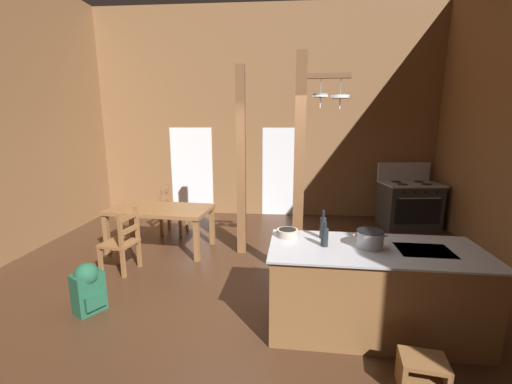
# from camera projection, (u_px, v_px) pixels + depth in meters

# --- Properties ---
(ground_plane) EXTENTS (8.48, 8.69, 0.10)m
(ground_plane) POSITION_uv_depth(u_px,v_px,m) (246.00, 303.00, 4.15)
(ground_plane) COLOR #422819
(wall_back) EXTENTS (8.48, 0.14, 4.69)m
(wall_back) POSITION_uv_depth(u_px,v_px,m) (264.00, 115.00, 7.57)
(wall_back) COLOR brown
(wall_back) RESTS_ON ground_plane
(glazed_door_back_left) EXTENTS (1.00, 0.01, 2.05)m
(glazed_door_back_left) POSITION_uv_depth(u_px,v_px,m) (192.00, 171.00, 7.90)
(glazed_door_back_left) COLOR white
(glazed_door_back_left) RESTS_ON ground_plane
(glazed_panel_back_right) EXTENTS (0.84, 0.01, 2.05)m
(glazed_panel_back_right) POSITION_uv_depth(u_px,v_px,m) (280.00, 172.00, 7.74)
(glazed_panel_back_right) COLOR white
(glazed_panel_back_right) RESTS_ON ground_plane
(kitchen_island) EXTENTS (2.20, 1.05, 0.91)m
(kitchen_island) POSITION_uv_depth(u_px,v_px,m) (372.00, 289.00, 3.46)
(kitchen_island) COLOR brown
(kitchen_island) RESTS_ON ground_plane
(stove_range) EXTENTS (1.22, 0.93, 1.32)m
(stove_range) POSITION_uv_depth(u_px,v_px,m) (409.00, 204.00, 6.97)
(stove_range) COLOR #303030
(stove_range) RESTS_ON ground_plane
(support_post_with_pot_rack) EXTENTS (0.68, 0.24, 3.04)m
(support_post_with_pot_rack) POSITION_uv_depth(u_px,v_px,m) (302.00, 164.00, 4.34)
(support_post_with_pot_rack) COLOR brown
(support_post_with_pot_rack) RESTS_ON ground_plane
(support_post_center) EXTENTS (0.14, 0.14, 3.04)m
(support_post_center) POSITION_uv_depth(u_px,v_px,m) (241.00, 163.00, 5.35)
(support_post_center) COLOR brown
(support_post_center) RESTS_ON ground_plane
(step_stool) EXTENTS (0.40, 0.33, 0.30)m
(step_stool) POSITION_uv_depth(u_px,v_px,m) (423.00, 372.00, 2.69)
(step_stool) COLOR brown
(step_stool) RESTS_ON ground_plane
(dining_table) EXTENTS (1.78, 1.07, 0.74)m
(dining_table) POSITION_uv_depth(u_px,v_px,m) (160.00, 213.00, 5.66)
(dining_table) COLOR brown
(dining_table) RESTS_ON ground_plane
(ladderback_chair_near_window) EXTENTS (0.51, 0.51, 0.95)m
(ladderback_chair_near_window) POSITION_uv_depth(u_px,v_px,m) (122.00, 242.00, 4.84)
(ladderback_chair_near_window) COLOR brown
(ladderback_chair_near_window) RESTS_ON ground_plane
(ladderback_chair_by_post) EXTENTS (0.46, 0.46, 0.95)m
(ladderback_chair_by_post) POSITION_uv_depth(u_px,v_px,m) (171.00, 211.00, 6.52)
(ladderback_chair_by_post) COLOR brown
(ladderback_chair_by_post) RESTS_ON ground_plane
(backpack) EXTENTS (0.38, 0.39, 0.60)m
(backpack) POSITION_uv_depth(u_px,v_px,m) (88.00, 286.00, 3.81)
(backpack) COLOR #1E5138
(backpack) RESTS_ON ground_plane
(stockpot_on_counter) EXTENTS (0.34, 0.27, 0.18)m
(stockpot_on_counter) POSITION_uv_depth(u_px,v_px,m) (370.00, 239.00, 3.36)
(stockpot_on_counter) COLOR #A8AAB2
(stockpot_on_counter) RESTS_ON kitchen_island
(mixing_bowl_on_counter) EXTENTS (0.24, 0.24, 0.09)m
(mixing_bowl_on_counter) POSITION_uv_depth(u_px,v_px,m) (287.00, 233.00, 3.70)
(mixing_bowl_on_counter) COLOR #B2A893
(mixing_bowl_on_counter) RESTS_ON kitchen_island
(bottle_tall_on_counter) EXTENTS (0.08, 0.08, 0.26)m
(bottle_tall_on_counter) POSITION_uv_depth(u_px,v_px,m) (325.00, 237.00, 3.40)
(bottle_tall_on_counter) COLOR #1E2328
(bottle_tall_on_counter) RESTS_ON kitchen_island
(bottle_short_on_counter) EXTENTS (0.07, 0.07, 0.32)m
(bottle_short_on_counter) POSITION_uv_depth(u_px,v_px,m) (323.00, 227.00, 3.63)
(bottle_short_on_counter) COLOR #1E2328
(bottle_short_on_counter) RESTS_ON kitchen_island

